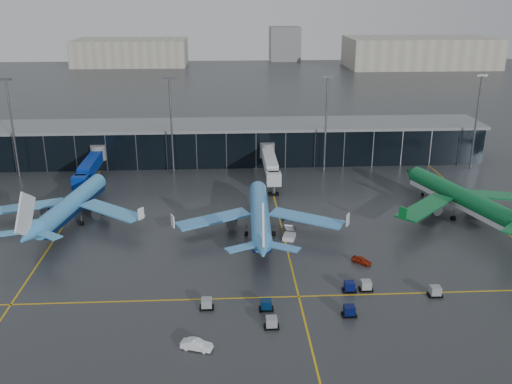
{
  "coord_description": "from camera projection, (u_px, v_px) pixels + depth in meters",
  "views": [
    {
      "loc": [
        -1.22,
        -94.34,
        46.32
      ],
      "look_at": [
        5.0,
        18.0,
        6.0
      ],
      "focal_mm": 40.0,
      "sensor_mm": 36.0,
      "label": 1
    }
  ],
  "objects": [
    {
      "name": "distant_hangars",
      "position": [
        305.0,
        52.0,
        357.86
      ],
      "size": [
        260.0,
        71.0,
        22.0
      ],
      "color": "#B2AD99",
      "rests_on": "ground"
    },
    {
      "name": "flood_masts",
      "position": [
        249.0,
        122.0,
        146.96
      ],
      "size": [
        203.0,
        0.5,
        25.5
      ],
      "color": "#595B60",
      "rests_on": "ground"
    },
    {
      "name": "service_van_red",
      "position": [
        361.0,
        260.0,
        101.51
      ],
      "size": [
        3.63,
        3.56,
        1.23
      ],
      "primitive_type": "imported",
      "rotation": [
        0.0,
        0.0,
        0.81
      ],
      "color": "#97210B",
      "rests_on": "ground"
    },
    {
      "name": "airliner_arkefly",
      "position": [
        70.0,
        194.0,
        118.14
      ],
      "size": [
        41.44,
        45.34,
        12.21
      ],
      "primitive_type": null,
      "rotation": [
        0.0,
        0.0,
        -0.18
      ],
      "color": "#439DDD",
      "rests_on": "ground"
    },
    {
      "name": "service_van_white",
      "position": [
        197.0,
        345.0,
        77.27
      ],
      "size": [
        4.63,
        2.78,
        1.44
      ],
      "primitive_type": "imported",
      "rotation": [
        0.0,
        0.0,
        1.26
      ],
      "color": "white",
      "rests_on": "ground"
    },
    {
      "name": "ground",
      "position": [
        234.0,
        256.0,
        104.37
      ],
      "size": [
        600.0,
        600.0,
        0.0
      ],
      "primitive_type": "plane",
      "color": "#282B2D",
      "rests_on": "ground"
    },
    {
      "name": "terminal_pier",
      "position": [
        230.0,
        142.0,
        160.81
      ],
      "size": [
        142.0,
        17.0,
        10.7
      ],
      "color": "black",
      "rests_on": "ground"
    },
    {
      "name": "airliner_klm_near",
      "position": [
        260.0,
        203.0,
        112.96
      ],
      "size": [
        36.35,
        41.05,
        12.26
      ],
      "primitive_type": null,
      "rotation": [
        0.0,
        0.0,
        -0.03
      ],
      "color": "#4292D9",
      "rests_on": "ground"
    },
    {
      "name": "mobile_airstair",
      "position": [
        289.0,
        235.0,
        111.54
      ],
      "size": [
        2.99,
        3.68,
        3.45
      ],
      "rotation": [
        0.0,
        0.0,
        -0.27
      ],
      "color": "white",
      "rests_on": "ground"
    },
    {
      "name": "taxi_lines",
      "position": [
        283.0,
        232.0,
        114.85
      ],
      "size": [
        220.0,
        120.0,
        0.02
      ],
      "color": "gold",
      "rests_on": "ground"
    },
    {
      "name": "jet_bridges",
      "position": [
        90.0,
        167.0,
        141.42
      ],
      "size": [
        94.0,
        27.5,
        7.2
      ],
      "color": "#595B60",
      "rests_on": "ground"
    },
    {
      "name": "airliner_aer_lingus",
      "position": [
        462.0,
        186.0,
        121.2
      ],
      "size": [
        49.21,
        52.72,
        13.35
      ],
      "primitive_type": null,
      "rotation": [
        0.0,
        0.0,
        0.3
      ],
      "color": "#0C672F",
      "rests_on": "ground"
    },
    {
      "name": "baggage_carts",
      "position": [
        322.0,
        301.0,
        88.05
      ],
      "size": [
        38.45,
        11.5,
        1.7
      ],
      "color": "black",
      "rests_on": "ground"
    }
  ]
}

